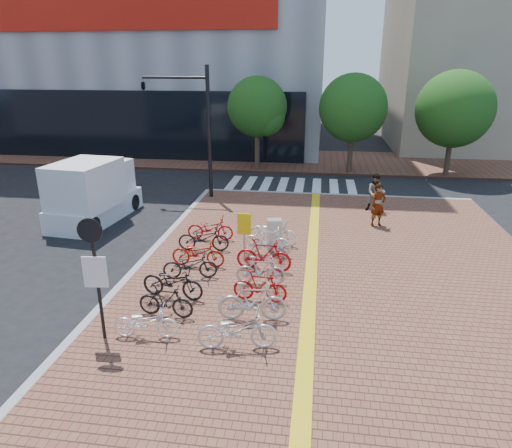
% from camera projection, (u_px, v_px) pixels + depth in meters
% --- Properties ---
extents(ground, '(120.00, 120.00, 0.00)m').
position_uv_depth(ground, '(243.00, 301.00, 13.79)').
color(ground, black).
rests_on(ground, ground).
extents(sidewalk, '(14.00, 34.00, 0.15)m').
position_uv_depth(sidewalk, '(353.00, 436.00, 8.70)').
color(sidewalk, brown).
rests_on(sidewalk, ground).
extents(tactile_strip, '(0.40, 34.00, 0.01)m').
position_uv_depth(tactile_strip, '(301.00, 427.00, 8.81)').
color(tactile_strip, gold).
rests_on(tactile_strip, sidewalk).
extents(kerb_west, '(0.25, 34.00, 0.15)m').
position_uv_depth(kerb_west, '(16.00, 400.00, 9.63)').
color(kerb_west, gray).
rests_on(kerb_west, ground).
extents(kerb_north, '(14.00, 0.25, 0.15)m').
position_uv_depth(kerb_north, '(335.00, 195.00, 24.57)').
color(kerb_north, gray).
rests_on(kerb_north, ground).
extents(far_sidewalk, '(70.00, 8.00, 0.15)m').
position_uv_depth(far_sidewalk, '(291.00, 161.00, 33.37)').
color(far_sidewalk, brown).
rests_on(far_sidewalk, ground).
extents(crosswalk, '(7.50, 4.00, 0.01)m').
position_uv_depth(crosswalk, '(291.00, 186.00, 26.79)').
color(crosswalk, silver).
rests_on(crosswalk, ground).
extents(street_trees, '(16.20, 4.60, 6.35)m').
position_uv_depth(street_trees, '(370.00, 110.00, 28.05)').
color(street_trees, '#38281E').
rests_on(street_trees, far_sidewalk).
extents(bike_0, '(1.72, 0.76, 0.88)m').
position_uv_depth(bike_0, '(146.00, 322.00, 11.59)').
color(bike_0, white).
rests_on(bike_0, sidewalk).
extents(bike_1, '(1.62, 0.56, 0.95)m').
position_uv_depth(bike_1, '(166.00, 301.00, 12.54)').
color(bike_1, black).
rests_on(bike_1, sidewalk).
extents(bike_2, '(2.02, 0.95, 1.02)m').
position_uv_depth(bike_2, '(173.00, 282.00, 13.57)').
color(bike_2, black).
rests_on(bike_2, sidewalk).
extents(bike_3, '(1.85, 0.94, 0.93)m').
position_uv_depth(bike_3, '(190.00, 265.00, 14.81)').
color(bike_3, black).
rests_on(bike_3, sidewalk).
extents(bike_4, '(1.88, 0.70, 0.98)m').
position_uv_depth(bike_4, '(198.00, 253.00, 15.69)').
color(bike_4, '#B21B0C').
rests_on(bike_4, sidewalk).
extents(bike_5, '(1.95, 0.82, 1.00)m').
position_uv_depth(bike_5, '(204.00, 238.00, 17.00)').
color(bike_5, black).
rests_on(bike_5, sidewalk).
extents(bike_6, '(1.85, 0.70, 0.96)m').
position_uv_depth(bike_6, '(210.00, 228.00, 18.06)').
color(bike_6, '#A90C17').
rests_on(bike_6, sidewalk).
extents(bike_7, '(2.06, 1.01, 1.04)m').
position_uv_depth(bike_7, '(237.00, 330.00, 11.12)').
color(bike_7, silver).
rests_on(bike_7, sidewalk).
extents(bike_8, '(1.94, 0.73, 1.14)m').
position_uv_depth(bike_8, '(252.00, 301.00, 12.34)').
color(bike_8, '#B9B9BE').
rests_on(bike_8, sidewalk).
extents(bike_9, '(1.64, 0.58, 0.97)m').
position_uv_depth(bike_9, '(260.00, 286.00, 13.35)').
color(bike_9, '#A30C0B').
rests_on(bike_9, sidewalk).
extents(bike_10, '(1.60, 0.54, 0.94)m').
position_uv_depth(bike_10, '(261.00, 270.00, 14.42)').
color(bike_10, '#B6B7BB').
rests_on(bike_10, sidewalk).
extents(bike_11, '(1.93, 0.70, 1.13)m').
position_uv_depth(bike_11, '(264.00, 255.00, 15.31)').
color(bike_11, '#A60B12').
rests_on(bike_11, sidewalk).
extents(bike_12, '(1.89, 0.79, 1.10)m').
position_uv_depth(bike_12, '(267.00, 241.00, 16.61)').
color(bike_12, white).
rests_on(bike_12, sidewalk).
extents(bike_13, '(2.04, 1.02, 1.02)m').
position_uv_depth(bike_13, '(273.00, 232.00, 17.57)').
color(bike_13, white).
rests_on(bike_13, sidewalk).
extents(pedestrian_a, '(0.80, 0.70, 1.86)m').
position_uv_depth(pedestrian_a, '(378.00, 205.00, 19.49)').
color(pedestrian_a, gray).
rests_on(pedestrian_a, sidewalk).
extents(pedestrian_b, '(0.93, 0.76, 1.78)m').
position_uv_depth(pedestrian_b, '(376.00, 193.00, 21.49)').
color(pedestrian_b, '#535B69').
rests_on(pedestrian_b, sidewalk).
extents(utility_box, '(0.62, 0.51, 1.19)m').
position_uv_depth(utility_box, '(274.00, 234.00, 17.10)').
color(utility_box, '#B9B9BE').
rests_on(utility_box, sidewalk).
extents(yellow_sign, '(0.48, 0.12, 1.77)m').
position_uv_depth(yellow_sign, '(244.00, 228.00, 15.88)').
color(yellow_sign, '#B7B7BC').
rests_on(yellow_sign, sidewalk).
extents(notice_sign, '(0.60, 0.17, 3.26)m').
position_uv_depth(notice_sign, '(95.00, 265.00, 10.99)').
color(notice_sign, black).
rests_on(notice_sign, sidewalk).
extents(traffic_light_pole, '(3.54, 1.37, 6.60)m').
position_uv_depth(traffic_light_pole, '(179.00, 108.00, 22.83)').
color(traffic_light_pole, black).
rests_on(traffic_light_pole, sidewalk).
extents(box_truck, '(2.61, 5.12, 2.85)m').
position_uv_depth(box_truck, '(93.00, 192.00, 20.51)').
color(box_truck, white).
rests_on(box_truck, ground).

